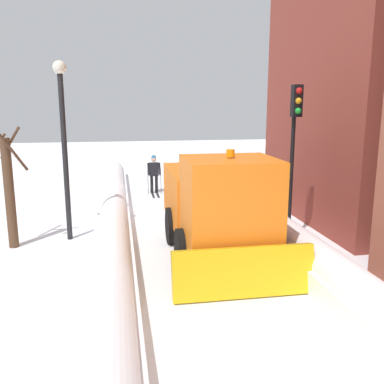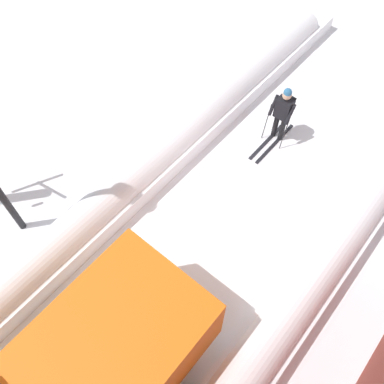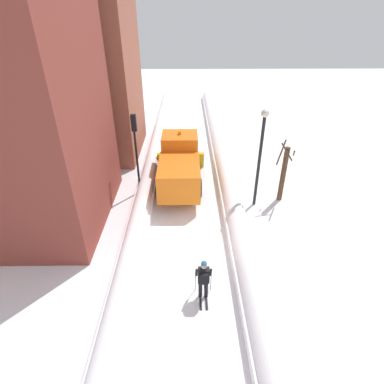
# 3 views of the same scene
# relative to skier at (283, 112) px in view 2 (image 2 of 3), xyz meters

# --- Properties ---
(skier) EXTENTS (0.62, 1.80, 1.81)m
(skier) POSITION_rel_skier_xyz_m (0.00, 0.00, 0.00)
(skier) COLOR black
(skier) RESTS_ON ground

